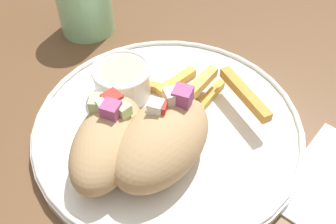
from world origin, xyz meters
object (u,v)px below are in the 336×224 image
at_px(pita_sandwich_near, 162,141).
at_px(sauce_ramekin, 122,79).
at_px(plate, 168,127).
at_px(pita_sandwich_far, 108,141).
at_px(fries_pile, 194,101).

xyz_separation_m(pita_sandwich_near, sauce_ramekin, (0.05, 0.10, -0.01)).
height_order(plate, pita_sandwich_near, pita_sandwich_near).
bearing_deg(pita_sandwich_near, sauce_ramekin, 58.45).
height_order(pita_sandwich_far, sauce_ramekin, pita_sandwich_far).
xyz_separation_m(plate, pita_sandwich_far, (-0.07, 0.02, 0.03)).
relative_size(plate, pita_sandwich_far, 2.20).
bearing_deg(plate, pita_sandwich_near, -148.30).
height_order(pita_sandwich_near, sauce_ramekin, pita_sandwich_near).
relative_size(fries_pile, sauce_ramekin, 2.32).
xyz_separation_m(plate, sauce_ramekin, (0.01, 0.07, 0.03)).
distance_m(plate, sauce_ramekin, 0.08).
distance_m(plate, pita_sandwich_near, 0.06).
bearing_deg(pita_sandwich_near, fries_pile, 6.01).
relative_size(pita_sandwich_far, sauce_ramekin, 1.98).
bearing_deg(fries_pile, sauce_ramekin, 110.16).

